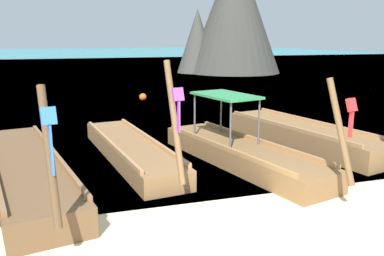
{
  "coord_description": "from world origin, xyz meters",
  "views": [
    {
      "loc": [
        -2.78,
        -5.36,
        3.15
      ],
      "look_at": [
        0.0,
        3.65,
        1.03
      ],
      "focal_mm": 37.75,
      "sensor_mm": 36.0,
      "label": 1
    }
  ],
  "objects": [
    {
      "name": "karst_rock",
      "position": [
        11.58,
        29.28,
        5.35
      ],
      "size": [
        9.25,
        8.38,
        11.16
      ],
      "color": "#383833",
      "rests_on": "ground"
    },
    {
      "name": "mooring_buoy_near",
      "position": [
        0.82,
        14.77,
        0.19
      ],
      "size": [
        0.37,
        0.37,
        0.37
      ],
      "color": "#EA5119",
      "rests_on": "sea_water"
    },
    {
      "name": "longtail_boat_blue_ribbon",
      "position": [
        -3.79,
        3.86,
        0.28
      ],
      "size": [
        2.68,
        7.18,
        2.5
      ],
      "color": "brown",
      "rests_on": "ground"
    },
    {
      "name": "longtail_boat_green_ribbon",
      "position": [
        3.76,
        4.76,
        0.31
      ],
      "size": [
        2.44,
        6.08,
        2.5
      ],
      "color": "brown",
      "rests_on": "ground"
    },
    {
      "name": "sea_water",
      "position": [
        0.0,
        61.65,
        0.0
      ],
      "size": [
        120.0,
        120.0,
        0.0
      ],
      "primitive_type": "plane",
      "color": "teal",
      "rests_on": "ground"
    },
    {
      "name": "longtail_boat_violet_ribbon",
      "position": [
        -1.31,
        4.88,
        0.25
      ],
      "size": [
        1.91,
        6.37,
        2.74
      ],
      "color": "brown",
      "rests_on": "ground"
    },
    {
      "name": "longtail_boat_red_ribbon",
      "position": [
        1.29,
        3.64,
        0.31
      ],
      "size": [
        2.55,
        6.09,
        2.42
      ],
      "color": "brown",
      "rests_on": "ground"
    },
    {
      "name": "ground",
      "position": [
        0.0,
        0.0,
        0.0
      ],
      "size": [
        120.0,
        120.0,
        0.0
      ],
      "primitive_type": "plane",
      "color": "beige"
    }
  ]
}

